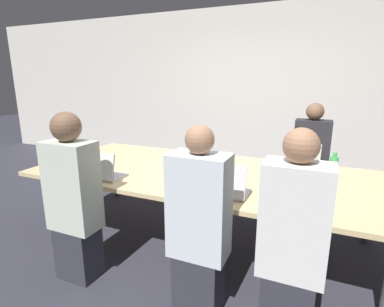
{
  "coord_description": "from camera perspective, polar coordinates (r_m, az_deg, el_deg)",
  "views": [
    {
      "loc": [
        1.02,
        -2.7,
        1.65
      ],
      "look_at": [
        -0.19,
        0.1,
        0.87
      ],
      "focal_mm": 28.0,
      "sensor_mm": 36.0,
      "label": 1
    }
  ],
  "objects": [
    {
      "name": "conference_table",
      "position": [
        3.05,
        2.53,
        -4.38
      ],
      "size": [
        3.48,
        1.5,
        0.72
      ],
      "color": "#D6B77F",
      "rests_on": "ground_plane"
    },
    {
      "name": "curtain_wall",
      "position": [
        5.32,
        12.56,
        11.28
      ],
      "size": [
        12.0,
        0.06,
        2.8
      ],
      "color": "beige",
      "rests_on": "ground_plane"
    },
    {
      "name": "person_near_right",
      "position": [
        2.01,
        18.56,
        -15.72
      ],
      "size": [
        0.4,
        0.24,
        1.38
      ],
      "rotation": [
        0.0,
        0.0,
        3.14
      ],
      "color": "#2D2D38",
      "rests_on": "ground_plane"
    },
    {
      "name": "cup_near_left",
      "position": [
        3.14,
        -19.62,
        -2.88
      ],
      "size": [
        0.08,
        0.08,
        0.09
      ],
      "color": "brown",
      "rests_on": "conference_table"
    },
    {
      "name": "ground_plane",
      "position": [
        3.32,
        2.4,
        -15.45
      ],
      "size": [
        24.0,
        24.0,
        0.0
      ],
      "primitive_type": "plane",
      "color": "#2D2D38"
    },
    {
      "name": "laptop_near_left",
      "position": [
        2.94,
        -16.74,
        -3.17
      ],
      "size": [
        0.35,
        0.26,
        0.26
      ],
      "rotation": [
        0.0,
        0.0,
        3.14
      ],
      "color": "silver",
      "rests_on": "conference_table"
    },
    {
      "name": "person_near_left",
      "position": [
        2.62,
        -21.6,
        -8.34
      ],
      "size": [
        0.4,
        0.24,
        1.4
      ],
      "rotation": [
        0.0,
        0.0,
        3.14
      ],
      "color": "#2D2D38",
      "rests_on": "ground_plane"
    },
    {
      "name": "bottle_far_right",
      "position": [
        3.19,
        25.37,
        -2.15
      ],
      "size": [
        0.07,
        0.07,
        0.24
      ],
      "color": "green",
      "rests_on": "conference_table"
    },
    {
      "name": "notebook",
      "position": [
        2.91,
        -0.1,
        -4.07
      ],
      "size": [
        0.21,
        0.13,
        0.02
      ],
      "rotation": [
        0.0,
        0.0,
        0.04
      ],
      "color": "#2D4C8C",
      "rests_on": "conference_table"
    },
    {
      "name": "person_near_midright",
      "position": [
        2.1,
        1.35,
        -13.84
      ],
      "size": [
        0.4,
        0.24,
        1.36
      ],
      "rotation": [
        0.0,
        0.0,
        3.14
      ],
      "color": "#2D2D38",
      "rests_on": "ground_plane"
    },
    {
      "name": "person_far_right",
      "position": [
        3.84,
        21.55,
        -1.63
      ],
      "size": [
        0.4,
        0.24,
        1.37
      ],
      "color": "#2D2D38",
      "rests_on": "ground_plane"
    },
    {
      "name": "stapler",
      "position": [
        2.71,
        6.69,
        -5.25
      ],
      "size": [
        0.12,
        0.15,
        0.05
      ],
      "rotation": [
        0.0,
        0.0,
        0.58
      ],
      "color": "black",
      "rests_on": "conference_table"
    },
    {
      "name": "cup_far_right",
      "position": [
        3.33,
        15.09,
        -1.47
      ],
      "size": [
        0.09,
        0.09,
        0.1
      ],
      "color": "red",
      "rests_on": "conference_table"
    },
    {
      "name": "laptop_near_midright",
      "position": [
        2.43,
        6.61,
        -6.26
      ],
      "size": [
        0.34,
        0.27,
        0.28
      ],
      "rotation": [
        0.0,
        0.0,
        3.14
      ],
      "color": "#B7B7BC",
      "rests_on": "conference_table"
    },
    {
      "name": "laptop_far_right",
      "position": [
        3.36,
        20.13,
        -1.28
      ],
      "size": [
        0.37,
        0.27,
        0.26
      ],
      "color": "gray",
      "rests_on": "conference_table"
    },
    {
      "name": "bottle_near_midright",
      "position": [
        2.54,
        13.93,
        -5.02
      ],
      "size": [
        0.07,
        0.07,
        0.24
      ],
      "color": "green",
      "rests_on": "conference_table"
    },
    {
      "name": "laptop_near_right",
      "position": [
        2.26,
        19.19,
        -8.94
      ],
      "size": [
        0.34,
        0.22,
        0.22
      ],
      "rotation": [
        0.0,
        0.0,
        3.14
      ],
      "color": "#333338",
      "rests_on": "conference_table"
    }
  ]
}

